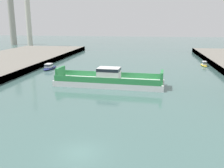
% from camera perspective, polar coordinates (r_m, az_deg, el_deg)
% --- Properties ---
extents(ground_plane, '(400.00, 400.00, 0.00)m').
position_cam_1_polar(ground_plane, '(25.51, -7.25, -15.20)').
color(ground_plane, '#476B66').
extents(chain_ferry, '(21.83, 7.08, 3.61)m').
position_cam_1_polar(chain_ferry, '(49.96, -0.70, 0.88)').
color(chain_ferry, silver).
rests_on(chain_ferry, ground).
extents(moored_boat_near_left, '(1.66, 4.97, 1.39)m').
position_cam_1_polar(moored_boat_near_left, '(77.25, 20.11, 4.25)').
color(moored_boat_near_left, yellow).
rests_on(moored_boat_near_left, ground).
extents(moored_boat_mid_left, '(2.23, 6.83, 1.55)m').
position_cam_1_polar(moored_boat_mid_left, '(69.70, -13.99, 3.76)').
color(moored_boat_mid_left, navy).
rests_on(moored_boat_mid_left, ground).
extents(smokestack_distant_a, '(2.77, 2.77, 34.28)m').
position_cam_1_polar(smokestack_distant_a, '(138.83, -18.54, 15.62)').
color(smokestack_distant_a, beige).
rests_on(smokestack_distant_a, ground).
extents(smokestack_distant_b, '(3.49, 3.49, 28.29)m').
position_cam_1_polar(smokestack_distant_b, '(151.53, -21.77, 14.01)').
color(smokestack_distant_b, '#9E998E').
rests_on(smokestack_distant_b, ground).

